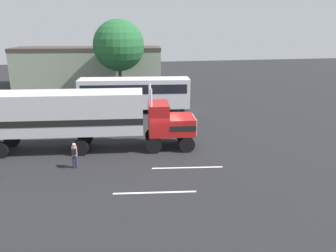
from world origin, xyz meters
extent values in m
plane|color=#232326|center=(0.00, 0.00, 0.00)|extent=(120.00, 120.00, 0.00)
cube|color=silver|center=(0.90, -3.50, 0.01)|extent=(4.38, 0.76, 0.01)
cube|color=silver|center=(-1.58, -6.31, 0.01)|extent=(4.38, 0.75, 0.01)
cube|color=#B21919|center=(1.34, 0.24, 1.70)|extent=(2.06, 2.68, 1.20)
cube|color=#B21919|center=(-0.26, 0.41, 2.20)|extent=(1.66, 2.63, 2.20)
cube|color=silver|center=(2.27, 0.14, 1.70)|extent=(0.30, 2.10, 1.08)
cube|color=black|center=(1.34, 0.24, 1.76)|extent=(2.06, 2.72, 0.36)
cylinder|color=silver|center=(-0.69, 1.56, 2.80)|extent=(0.18, 0.18, 3.40)
cylinder|color=silver|center=(-0.92, -0.63, 2.80)|extent=(0.18, 0.18, 3.40)
cube|color=silver|center=(-6.57, 1.08, 2.75)|extent=(10.72, 3.70, 2.80)
cube|color=black|center=(-6.57, 1.08, 2.33)|extent=(10.72, 3.74, 0.44)
cylinder|color=silver|center=(0.30, 1.66, 0.95)|extent=(1.36, 0.77, 0.64)
cylinder|color=black|center=(1.75, 1.30, 0.55)|extent=(1.13, 0.42, 1.10)
cylinder|color=black|center=(1.52, -0.89, 0.55)|extent=(1.13, 0.42, 1.10)
cylinder|color=black|center=(-0.54, 1.55, 0.55)|extent=(1.13, 0.42, 1.10)
cylinder|color=black|center=(-0.77, -0.64, 0.55)|extent=(1.13, 0.42, 1.10)
cylinder|color=black|center=(-5.46, 2.07, 0.55)|extent=(1.13, 0.42, 1.10)
cylinder|color=black|center=(-5.69, -0.12, 0.55)|extent=(1.13, 0.42, 1.10)
cylinder|color=black|center=(-10.68, 2.63, 0.55)|extent=(1.13, 0.42, 1.10)
cylinder|color=black|center=(-10.91, 0.44, 0.55)|extent=(1.13, 0.42, 1.10)
cylinder|color=#2D3347|center=(-5.98, -2.18, 0.41)|extent=(0.18, 0.18, 0.82)
cylinder|color=#2D3347|center=(-5.83, -2.19, 0.41)|extent=(0.18, 0.18, 0.82)
cylinder|color=#A5728C|center=(-5.91, -2.19, 1.11)|extent=(0.34, 0.34, 0.58)
sphere|color=tan|center=(-5.91, -2.19, 1.51)|extent=(0.23, 0.23, 0.23)
cube|color=black|center=(-5.92, -2.39, 1.14)|extent=(0.27, 0.17, 0.36)
cube|color=silver|center=(-0.91, 11.23, 1.95)|extent=(11.24, 3.94, 2.90)
cube|color=black|center=(-0.91, 11.23, 2.53)|extent=(10.59, 3.89, 0.90)
cylinder|color=black|center=(3.30, 11.82, 0.50)|extent=(1.03, 0.41, 1.00)
cylinder|color=black|center=(3.02, 9.59, 0.50)|extent=(1.03, 0.41, 1.00)
cylinder|color=black|center=(-4.43, 12.82, 0.50)|extent=(1.03, 0.41, 1.00)
cylinder|color=black|center=(-4.72, 10.59, 0.50)|extent=(1.03, 0.41, 1.00)
cylinder|color=black|center=(-13.58, 11.56, 0.32)|extent=(0.65, 0.26, 0.64)
cylinder|color=brown|center=(-1.77, 21.74, 1.90)|extent=(0.44, 0.44, 3.80)
sphere|color=#256433|center=(-1.77, 21.74, 6.07)|extent=(6.48, 6.48, 6.48)
cube|color=gray|center=(-5.90, 28.70, 2.75)|extent=(21.30, 8.17, 5.50)
cube|color=#3F3833|center=(-5.90, 28.70, 5.25)|extent=(21.41, 8.28, 0.50)
camera|label=1|loc=(-3.92, -21.98, 8.44)|focal=35.67mm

